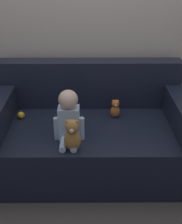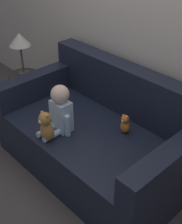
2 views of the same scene
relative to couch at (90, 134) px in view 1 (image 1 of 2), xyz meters
The scene contains 7 objects.
ground_plane 0.33m from the couch, 90.00° to the right, with size 12.00×12.00×0.00m, color #4C4742.
wall_back 1.11m from the couch, 90.00° to the left, with size 8.00×0.05×2.60m.
couch is the anchor object (origin of this frame).
person_baby 0.47m from the couch, 121.24° to the right, with size 0.25×0.30×0.42m.
teddy_bear_brown 0.54m from the couch, 106.84° to the right, with size 0.13×0.12×0.27m.
plush_toy_side 0.33m from the couch, 20.39° to the left, with size 0.09×0.08×0.18m.
toy_ball 0.66m from the couch, behind, with size 0.07×0.07×0.07m.
Camera 1 is at (-0.01, -2.41, 1.83)m, focal length 50.00 mm.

